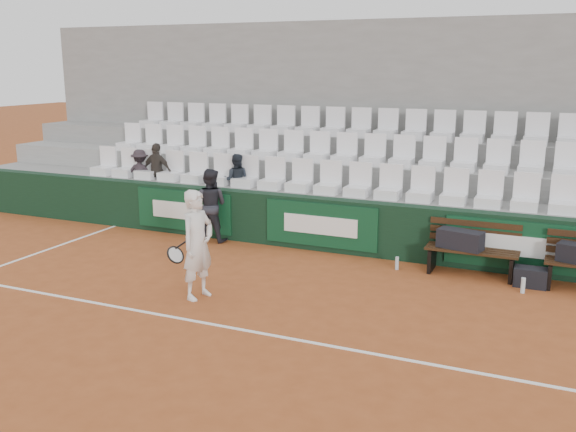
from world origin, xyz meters
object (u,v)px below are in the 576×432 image
Objects in this scene: sports_bag_left at (460,239)px; ball_kid at (210,205)px; water_bottle_far at (523,285)px; spectator_c at (236,159)px; bench_left at (471,262)px; sports_bag_ground at (530,277)px; tennis_player at (198,245)px; water_bottle_near at (397,263)px; spectator_a at (139,153)px; spectator_b at (156,151)px.

ball_kid is (-4.87, 0.15, 0.12)m from sports_bag_left.
sports_bag_left is 3.02× the size of water_bottle_far.
spectator_c is at bearing -108.30° from ball_kid.
bench_left reaches higher than sports_bag_ground.
sports_bag_ground is 0.30× the size of tennis_player.
spectator_c is (-5.86, 1.13, 1.40)m from sports_bag_ground.
sports_bag_left is at bearing 170.55° from ball_kid.
sports_bag_ground reaches higher than water_bottle_far.
bench_left is 0.43m from sports_bag_left.
sports_bag_left is 4.88m from ball_kid.
tennis_player is (-3.61, -2.73, 0.60)m from bench_left.
water_bottle_far is at bearing -26.15° from sports_bag_left.
water_bottle_near is (-2.15, -0.01, -0.04)m from sports_bag_ground.
spectator_b is (0.46, 0.00, 0.08)m from spectator_a.
sports_bag_ground is 0.41× the size of spectator_b.
ball_kid is 1.19× the size of spectator_b.
bench_left is 7.49m from spectator_a.
spectator_b is at bearing -32.39° from ball_kid.
water_bottle_far reaches higher than water_bottle_near.
sports_bag_ground is at bearing 29.07° from tennis_player.
sports_bag_ground is 6.13m from spectator_c.
sports_bag_left is (-0.19, -0.05, 0.38)m from bench_left.
spectator_b is at bearing 131.65° from tennis_player.
water_bottle_near is at bearing 170.23° from water_bottle_far.
spectator_c is (-1.31, 3.66, 0.73)m from tennis_player.
ball_kid is at bearing 178.26° from sports_bag_left.
bench_left is 5.17m from spectator_c.
spectator_b is 1.95m from spectator_c.
bench_left is at bearing 13.29° from sports_bag_left.
sports_bag_left is 4.35m from tennis_player.
spectator_b is (-1.80, 0.83, 0.89)m from ball_kid.
spectator_a is (-3.71, 3.66, 0.71)m from tennis_player.
ball_kid is at bearing 141.48° from spectator_a.
tennis_player reaches higher than water_bottle_far.
tennis_player is 1.35× the size of spectator_b.
water_bottle_near is at bearing 167.68° from ball_kid.
ball_kid is at bearing 178.84° from bench_left.
water_bottle_far is 6.00m from ball_kid.
water_bottle_near is 2.10m from water_bottle_far.
sports_bag_left is 1.14m from water_bottle_near.
water_bottle_far is at bearing 151.26° from spectator_a.
ball_kid is at bearing 157.32° from spectator_b.
tennis_player is 4.96m from spectator_b.
bench_left is 2.05× the size of sports_bag_left.
tennis_player is 5.26m from spectator_a.
sports_bag_left is 1.28m from water_bottle_far.
ball_kid is (-6.02, 0.30, 0.58)m from sports_bag_ground.
sports_bag_left is 3.25× the size of water_bottle_near.
ball_kid reaches higher than water_bottle_far.
ball_kid is at bearing 63.08° from spectator_c.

